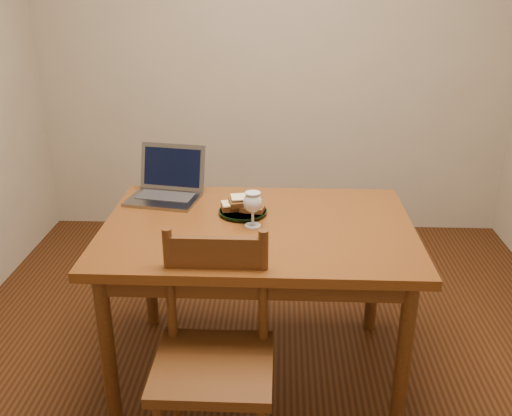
{
  "coord_description": "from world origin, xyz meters",
  "views": [
    {
      "loc": [
        0.05,
        -2.25,
        1.71
      ],
      "look_at": [
        -0.05,
        -0.03,
        0.8
      ],
      "focal_mm": 40.0,
      "sensor_mm": 36.0,
      "label": 1
    }
  ],
  "objects_px": {
    "chair": "(214,349)",
    "milk_glass": "(253,209)",
    "table": "(258,243)",
    "plate": "(243,212)",
    "laptop": "(168,184)"
  },
  "relations": [
    {
      "from": "table",
      "to": "laptop",
      "type": "relative_size",
      "value": 3.59
    },
    {
      "from": "table",
      "to": "plate",
      "type": "height_order",
      "value": "plate"
    },
    {
      "from": "chair",
      "to": "laptop",
      "type": "bearing_deg",
      "value": 109.99
    },
    {
      "from": "chair",
      "to": "plate",
      "type": "relative_size",
      "value": 2.12
    },
    {
      "from": "milk_glass",
      "to": "laptop",
      "type": "height_order",
      "value": "laptop"
    },
    {
      "from": "table",
      "to": "chair",
      "type": "relative_size",
      "value": 2.89
    },
    {
      "from": "chair",
      "to": "milk_glass",
      "type": "distance_m",
      "value": 0.61
    },
    {
      "from": "table",
      "to": "chair",
      "type": "bearing_deg",
      "value": -104.65
    },
    {
      "from": "plate",
      "to": "laptop",
      "type": "bearing_deg",
      "value": 150.91
    },
    {
      "from": "chair",
      "to": "milk_glass",
      "type": "xyz_separation_m",
      "value": [
        0.11,
        0.5,
        0.33
      ]
    },
    {
      "from": "laptop",
      "to": "plate",
      "type": "bearing_deg",
      "value": -18.98
    },
    {
      "from": "laptop",
      "to": "milk_glass",
      "type": "bearing_deg",
      "value": -28.52
    },
    {
      "from": "table",
      "to": "milk_glass",
      "type": "distance_m",
      "value": 0.16
    },
    {
      "from": "table",
      "to": "milk_glass",
      "type": "relative_size",
      "value": 8.51
    },
    {
      "from": "laptop",
      "to": "chair",
      "type": "bearing_deg",
      "value": -59.97
    }
  ]
}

